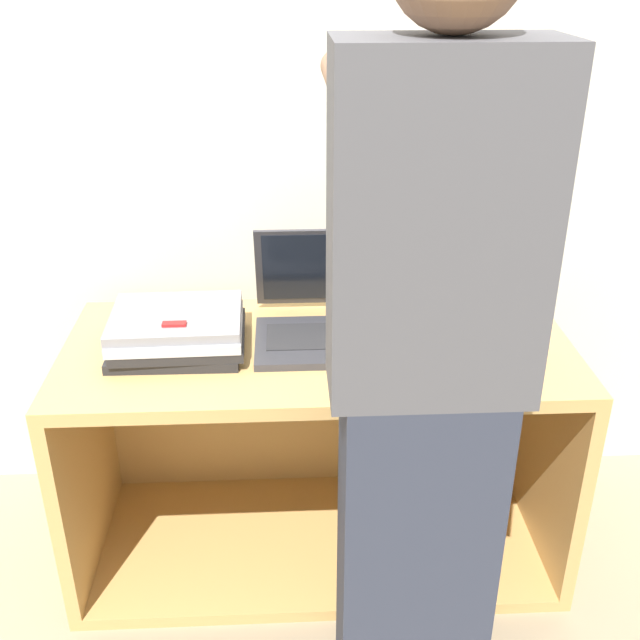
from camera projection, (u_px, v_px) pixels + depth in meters
The scene contains 8 objects.
ground_plane at pixel (324, 621), 2.04m from camera, with size 12.00×12.00×0.00m, color gray.
wall_back at pixel (311, 121), 2.15m from camera, with size 8.00×0.05×2.40m.
cart at pixel (317, 436), 2.22m from camera, with size 1.37×0.61×0.69m.
laptop_open at pixel (317, 316), 2.04m from camera, with size 0.34×0.38×0.28m.
laptop_stack_left at pixel (178, 332), 1.96m from camera, with size 0.35×0.29×0.10m.
laptop_stack_right at pixel (454, 325), 2.00m from camera, with size 0.35×0.29×0.10m.
person at pixel (427, 369), 1.50m from camera, with size 0.40×0.53×1.74m.
inventory_tag at pixel (174, 324), 1.88m from camera, with size 0.06×0.02×0.01m.
Camera 1 is at (-0.08, -1.46, 1.64)m, focal length 42.00 mm.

